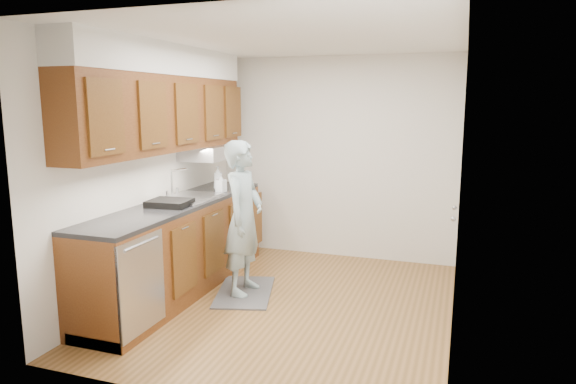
# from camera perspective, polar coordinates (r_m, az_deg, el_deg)

# --- Properties ---
(floor) EXTENTS (3.50, 3.50, 0.00)m
(floor) POSITION_cam_1_polar(r_m,az_deg,el_deg) (5.11, 0.24, -12.36)
(floor) COLOR olive
(floor) RESTS_ON ground
(ceiling) EXTENTS (3.50, 3.50, 0.00)m
(ceiling) POSITION_cam_1_polar(r_m,az_deg,el_deg) (4.76, 0.27, 16.69)
(ceiling) COLOR white
(ceiling) RESTS_ON wall_left
(wall_left) EXTENTS (0.02, 3.50, 2.50)m
(wall_left) POSITION_cam_1_polar(r_m,az_deg,el_deg) (5.44, -14.88, 2.32)
(wall_left) COLOR silver
(wall_left) RESTS_ON floor
(wall_right) EXTENTS (0.02, 3.50, 2.50)m
(wall_right) POSITION_cam_1_polar(r_m,az_deg,el_deg) (4.53, 18.52, 0.67)
(wall_right) COLOR silver
(wall_right) RESTS_ON floor
(wall_back) EXTENTS (3.00, 0.02, 2.50)m
(wall_back) POSITION_cam_1_polar(r_m,az_deg,el_deg) (6.45, 5.26, 3.75)
(wall_back) COLOR silver
(wall_back) RESTS_ON floor
(counter) EXTENTS (0.64, 2.80, 1.30)m
(counter) POSITION_cam_1_polar(r_m,az_deg,el_deg) (5.43, -11.89, -5.76)
(counter) COLOR brown
(counter) RESTS_ON floor
(upper_cabinets) EXTENTS (0.47, 2.80, 1.21)m
(upper_cabinets) POSITION_cam_1_polar(r_m,az_deg,el_deg) (5.35, -13.42, 9.77)
(upper_cabinets) COLOR brown
(upper_cabinets) RESTS_ON wall_left
(closet_door) EXTENTS (0.02, 1.22, 2.05)m
(closet_door) POSITION_cam_1_polar(r_m,az_deg,el_deg) (4.87, 18.28, -1.40)
(closet_door) COLOR silver
(closet_door) RESTS_ON wall_right
(floor_mat) EXTENTS (0.77, 1.03, 0.02)m
(floor_mat) POSITION_cam_1_polar(r_m,az_deg,el_deg) (5.41, -4.83, -11.00)
(floor_mat) COLOR #575759
(floor_mat) RESTS_ON floor
(person) EXTENTS (0.42, 0.63, 1.76)m
(person) POSITION_cam_1_polar(r_m,az_deg,el_deg) (5.16, -4.97, -1.74)
(person) COLOR #93ADB3
(person) RESTS_ON floor_mat
(soap_bottle_a) EXTENTS (0.12, 0.12, 0.27)m
(soap_bottle_a) POSITION_cam_1_polar(r_m,az_deg,el_deg) (6.00, -7.78, 1.56)
(soap_bottle_a) COLOR white
(soap_bottle_a) RESTS_ON counter
(soap_bottle_b) EXTENTS (0.11, 0.11, 0.21)m
(soap_bottle_b) POSITION_cam_1_polar(r_m,az_deg,el_deg) (5.82, -7.44, 1.01)
(soap_bottle_b) COLOR white
(soap_bottle_b) RESTS_ON counter
(steel_can) EXTENTS (0.09, 0.09, 0.13)m
(steel_can) POSITION_cam_1_polar(r_m,az_deg,el_deg) (5.96, -7.67, 0.83)
(steel_can) COLOR #A5A5AA
(steel_can) RESTS_ON counter
(dish_rack) EXTENTS (0.42, 0.36, 0.06)m
(dish_rack) POSITION_cam_1_polar(r_m,az_deg,el_deg) (5.14, -13.02, -1.19)
(dish_rack) COLOR black
(dish_rack) RESTS_ON counter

